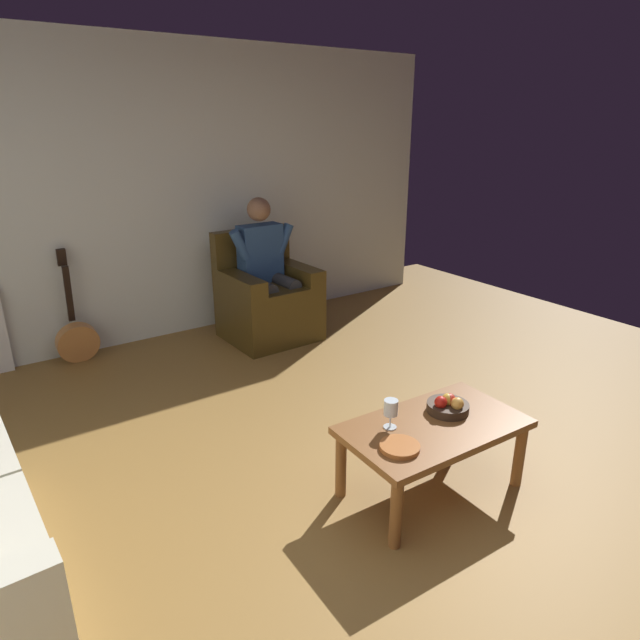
{
  "coord_description": "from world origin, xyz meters",
  "views": [
    {
      "loc": [
        1.76,
        1.76,
        1.94
      ],
      "look_at": [
        -0.26,
        -1.15,
        0.65
      ],
      "focal_mm": 30.96,
      "sensor_mm": 36.0,
      "label": 1
    }
  ],
  "objects_px": {
    "person_seated": "(267,264)",
    "decorative_dish": "(400,447)",
    "wine_glass_near": "(391,409)",
    "fruit_bowl": "(448,405)",
    "guitar": "(77,338)",
    "coffee_table": "(434,434)",
    "armchair": "(267,301)"
  },
  "relations": [
    {
      "from": "wine_glass_near",
      "to": "fruit_bowl",
      "type": "relative_size",
      "value": 0.69
    },
    {
      "from": "decorative_dish",
      "to": "guitar",
      "type": "bearing_deg",
      "value": -73.86
    },
    {
      "from": "person_seated",
      "to": "coffee_table",
      "type": "distance_m",
      "value": 2.57
    },
    {
      "from": "fruit_bowl",
      "to": "decorative_dish",
      "type": "height_order",
      "value": "fruit_bowl"
    },
    {
      "from": "guitar",
      "to": "decorative_dish",
      "type": "height_order",
      "value": "guitar"
    },
    {
      "from": "coffee_table",
      "to": "wine_glass_near",
      "type": "distance_m",
      "value": 0.3
    },
    {
      "from": "guitar",
      "to": "wine_glass_near",
      "type": "height_order",
      "value": "guitar"
    },
    {
      "from": "coffee_table",
      "to": "fruit_bowl",
      "type": "height_order",
      "value": "fruit_bowl"
    },
    {
      "from": "person_seated",
      "to": "wine_glass_near",
      "type": "xyz_separation_m",
      "value": [
        0.64,
        2.4,
        -0.18
      ]
    },
    {
      "from": "armchair",
      "to": "decorative_dish",
      "type": "height_order",
      "value": "armchair"
    },
    {
      "from": "fruit_bowl",
      "to": "decorative_dish",
      "type": "bearing_deg",
      "value": 14.49
    },
    {
      "from": "decorative_dish",
      "to": "coffee_table",
      "type": "bearing_deg",
      "value": -167.02
    },
    {
      "from": "armchair",
      "to": "decorative_dish",
      "type": "xyz_separation_m",
      "value": [
        0.73,
        2.6,
        0.08
      ]
    },
    {
      "from": "armchair",
      "to": "decorative_dish",
      "type": "relative_size",
      "value": 4.93
    },
    {
      "from": "person_seated",
      "to": "decorative_dish",
      "type": "relative_size",
      "value": 6.45
    },
    {
      "from": "wine_glass_near",
      "to": "fruit_bowl",
      "type": "xyz_separation_m",
      "value": [
        -0.37,
        0.06,
        -0.07
      ]
    },
    {
      "from": "person_seated",
      "to": "wine_glass_near",
      "type": "bearing_deg",
      "value": 73.77
    },
    {
      "from": "wine_glass_near",
      "to": "fruit_bowl",
      "type": "distance_m",
      "value": 0.38
    },
    {
      "from": "wine_glass_near",
      "to": "decorative_dish",
      "type": "height_order",
      "value": "wine_glass_near"
    },
    {
      "from": "guitar",
      "to": "fruit_bowl",
      "type": "xyz_separation_m",
      "value": [
        -1.34,
        2.9,
        0.25
      ]
    },
    {
      "from": "fruit_bowl",
      "to": "decorative_dish",
      "type": "xyz_separation_m",
      "value": [
        0.47,
        0.12,
        -0.03
      ]
    },
    {
      "from": "person_seated",
      "to": "fruit_bowl",
      "type": "relative_size",
      "value": 5.58
    },
    {
      "from": "guitar",
      "to": "person_seated",
      "type": "bearing_deg",
      "value": 164.84
    },
    {
      "from": "coffee_table",
      "to": "guitar",
      "type": "height_order",
      "value": "guitar"
    },
    {
      "from": "fruit_bowl",
      "to": "guitar",
      "type": "bearing_deg",
      "value": -65.18
    },
    {
      "from": "coffee_table",
      "to": "armchair",
      "type": "bearing_deg",
      "value": -99.31
    },
    {
      "from": "person_seated",
      "to": "decorative_dish",
      "type": "xyz_separation_m",
      "value": [
        0.73,
        2.58,
        -0.27
      ]
    },
    {
      "from": "armchair",
      "to": "person_seated",
      "type": "distance_m",
      "value": 0.35
    },
    {
      "from": "armchair",
      "to": "wine_glass_near",
      "type": "bearing_deg",
      "value": 73.87
    },
    {
      "from": "person_seated",
      "to": "fruit_bowl",
      "type": "xyz_separation_m",
      "value": [
        0.26,
        2.46,
        -0.24
      ]
    },
    {
      "from": "guitar",
      "to": "fruit_bowl",
      "type": "height_order",
      "value": "guitar"
    },
    {
      "from": "coffee_table",
      "to": "decorative_dish",
      "type": "height_order",
      "value": "decorative_dish"
    }
  ]
}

